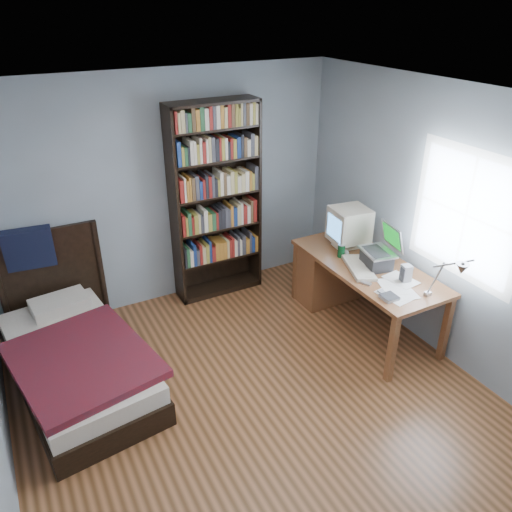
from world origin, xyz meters
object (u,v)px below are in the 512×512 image
object	(u,v)px
soda_can	(341,251)
bookshelf	(216,203)
crt_monitor	(348,225)
bed	(74,354)
desk	(337,271)
speaker	(406,274)
desk_lamp	(457,271)
keyboard	(359,268)
laptop	(378,256)

from	to	relation	value
soda_can	bookshelf	xyz separation A→B (m)	(-0.89, 1.11, 0.30)
crt_monitor	bed	xyz separation A→B (m)	(-2.85, 0.15, -0.72)
bookshelf	desk	bearing A→B (deg)	-41.68
speaker	soda_can	size ratio (longest dim) A/B	1.27
desk_lamp	soda_can	size ratio (longest dim) A/B	4.07
crt_monitor	bookshelf	distance (m)	1.44
desk_lamp	speaker	size ratio (longest dim) A/B	3.19
speaker	bookshelf	distance (m)	2.13
soda_can	bed	bearing A→B (deg)	173.23
keyboard	soda_can	size ratio (longest dim) A/B	3.83
crt_monitor	laptop	distance (m)	0.52
desk	bed	xyz separation A→B (m)	(-2.79, 0.11, -0.16)
crt_monitor	desk_lamp	distance (m)	1.47
desk_lamp	bookshelf	bearing A→B (deg)	112.84
speaker	bed	size ratio (longest dim) A/B	0.08
speaker	crt_monitor	bearing A→B (deg)	103.08
laptop	soda_can	world-z (taller)	laptop
crt_monitor	bed	bearing A→B (deg)	176.94
keyboard	soda_can	xyz separation A→B (m)	(0.01, 0.30, 0.05)
desk_lamp	bookshelf	xyz separation A→B (m)	(-1.01, 2.40, -0.07)
laptop	speaker	bearing A→B (deg)	-84.21
desk	keyboard	bearing A→B (deg)	-105.76
desk	keyboard	world-z (taller)	keyboard
bed	speaker	bearing A→B (deg)	-19.19
keyboard	bed	bearing A→B (deg)	-173.26
soda_can	bookshelf	bearing A→B (deg)	128.50
speaker	bed	distance (m)	3.10
soda_can	bookshelf	size ratio (longest dim) A/B	0.06
desk	keyboard	distance (m)	0.62
crt_monitor	soda_can	bearing A→B (deg)	-139.87
desk	keyboard	size ratio (longest dim) A/B	3.28
desk_lamp	bookshelf	distance (m)	2.61
keyboard	speaker	world-z (taller)	speaker
keyboard	bed	size ratio (longest dim) A/B	0.25
crt_monitor	bookshelf	bearing A→B (deg)	138.65
speaker	bed	world-z (taller)	bed
crt_monitor	speaker	xyz separation A→B (m)	(0.03, -0.85, -0.16)
desk	laptop	bearing A→B (deg)	-84.22
laptop	desk_lamp	bearing A→B (deg)	-93.75
desk	crt_monitor	world-z (taller)	crt_monitor
desk_lamp	bookshelf	size ratio (longest dim) A/B	0.25
keyboard	bookshelf	world-z (taller)	bookshelf
desk	speaker	world-z (taller)	speaker
keyboard	bookshelf	size ratio (longest dim) A/B	0.23
bookshelf	speaker	bearing A→B (deg)	-58.33
laptop	bookshelf	size ratio (longest dim) A/B	0.19
keyboard	bed	world-z (taller)	bed
desk	desk_lamp	bearing A→B (deg)	-90.29
laptop	soda_can	distance (m)	0.39
bookshelf	keyboard	bearing A→B (deg)	-58.12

